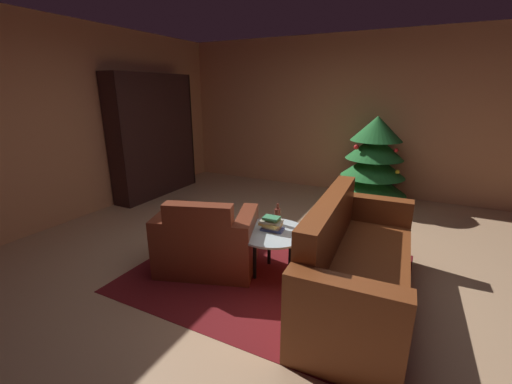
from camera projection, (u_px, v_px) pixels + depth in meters
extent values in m
plane|color=tan|center=(277.00, 264.00, 3.53)|extent=(7.46, 7.46, 0.00)
cube|color=tan|center=(348.00, 116.00, 5.76)|extent=(6.34, 0.06, 2.69)
cube|color=tan|center=(67.00, 123.00, 4.49)|extent=(0.06, 6.23, 2.69)
cube|color=maroon|center=(269.00, 272.00, 3.37)|extent=(2.60, 2.09, 0.01)
cube|color=black|center=(161.00, 137.00, 5.58)|extent=(0.03, 1.68, 2.04)
cube|color=black|center=(185.00, 131.00, 6.36)|extent=(0.36, 0.03, 2.04)
cube|color=black|center=(114.00, 143.00, 4.95)|extent=(0.36, 0.03, 2.04)
cube|color=black|center=(159.00, 192.00, 5.95)|extent=(0.33, 1.63, 0.03)
cube|color=black|center=(157.00, 174.00, 5.85)|extent=(0.33, 1.63, 0.03)
cube|color=black|center=(156.00, 155.00, 5.75)|extent=(0.33, 1.63, 0.02)
cube|color=black|center=(154.00, 136.00, 5.65)|extent=(0.33, 1.63, 0.02)
cube|color=black|center=(152.00, 116.00, 5.55)|extent=(0.33, 1.63, 0.02)
cube|color=black|center=(150.00, 95.00, 5.45)|extent=(0.33, 1.63, 0.02)
cube|color=black|center=(148.00, 74.00, 5.35)|extent=(0.33, 1.63, 0.03)
cube|color=black|center=(150.00, 158.00, 5.83)|extent=(0.05, 0.86, 0.54)
cube|color=black|center=(151.00, 158.00, 5.82)|extent=(0.03, 0.89, 0.57)
cube|color=orange|center=(184.00, 175.00, 6.58)|extent=(0.27, 0.03, 0.26)
cube|color=#2A723F|center=(182.00, 176.00, 6.55)|extent=(0.25, 0.05, 0.22)
cube|color=gold|center=(179.00, 177.00, 6.53)|extent=(0.19, 0.04, 0.19)
cube|color=#BFA7A0|center=(179.00, 178.00, 6.47)|extent=(0.26, 0.03, 0.18)
cube|color=gold|center=(177.00, 176.00, 6.43)|extent=(0.23, 0.04, 0.28)
cube|color=#0E8194|center=(175.00, 179.00, 6.41)|extent=(0.17, 0.03, 0.18)
cube|color=#4A3E30|center=(175.00, 179.00, 6.36)|extent=(0.27, 0.03, 0.22)
cube|color=navy|center=(172.00, 178.00, 6.34)|extent=(0.18, 0.04, 0.26)
cube|color=#A7B195|center=(181.00, 123.00, 6.29)|extent=(0.26, 0.03, 0.28)
cube|color=gold|center=(178.00, 124.00, 6.28)|extent=(0.19, 0.05, 0.23)
cube|color=#247A41|center=(177.00, 124.00, 6.24)|extent=(0.20, 0.03, 0.25)
cube|color=#B49D9C|center=(176.00, 126.00, 6.21)|extent=(0.21, 0.03, 0.17)
cube|color=#27567D|center=(175.00, 124.00, 6.16)|extent=(0.25, 0.03, 0.27)
cube|color=#0C7783|center=(174.00, 126.00, 6.14)|extent=(0.23, 0.05, 0.22)
cube|color=#B62F1A|center=(171.00, 127.00, 6.11)|extent=(0.20, 0.03, 0.17)
cube|color=#4F2C20|center=(169.00, 126.00, 6.07)|extent=(0.17, 0.04, 0.21)
cube|color=#BEA997|center=(177.00, 107.00, 6.19)|extent=(0.18, 0.03, 0.20)
cube|color=#25783C|center=(177.00, 106.00, 6.14)|extent=(0.23, 0.04, 0.26)
cube|color=orange|center=(175.00, 105.00, 6.09)|extent=(0.25, 0.05, 0.28)
cube|color=#B4391C|center=(173.00, 108.00, 6.06)|extent=(0.23, 0.04, 0.18)
cube|color=#186888|center=(171.00, 108.00, 6.03)|extent=(0.19, 0.05, 0.18)
cube|color=#A8A2A0|center=(169.00, 106.00, 5.97)|extent=(0.22, 0.04, 0.26)
cube|color=gold|center=(167.00, 107.00, 5.95)|extent=(0.17, 0.03, 0.23)
cube|color=#93428E|center=(178.00, 87.00, 6.09)|extent=(0.24, 0.05, 0.26)
cube|color=red|center=(177.00, 89.00, 6.06)|extent=(0.26, 0.03, 0.17)
cube|color=gold|center=(173.00, 89.00, 6.04)|extent=(0.17, 0.04, 0.19)
cube|color=orange|center=(173.00, 88.00, 5.99)|extent=(0.22, 0.05, 0.20)
cube|color=gold|center=(172.00, 88.00, 5.95)|extent=(0.25, 0.03, 0.22)
cube|color=brown|center=(208.00, 250.00, 3.43)|extent=(0.83, 0.86, 0.39)
cube|color=brown|center=(199.00, 225.00, 3.06)|extent=(0.66, 0.35, 0.40)
cube|color=brown|center=(246.00, 242.00, 3.34)|extent=(0.37, 0.70, 0.61)
cube|color=brown|center=(170.00, 238.00, 3.44)|extent=(0.37, 0.70, 0.61)
ellipsoid|color=beige|center=(207.00, 222.00, 3.41)|extent=(0.32, 0.26, 0.18)
sphere|color=beige|center=(210.00, 213.00, 3.51)|extent=(0.13, 0.13, 0.13)
cube|color=brown|center=(360.00, 279.00, 2.86)|extent=(0.82, 1.62, 0.43)
cube|color=brown|center=(329.00, 224.00, 2.84)|extent=(0.24, 1.59, 0.48)
cube|color=brown|center=(342.00, 330.00, 2.06)|extent=(0.76, 0.20, 0.70)
cube|color=brown|center=(372.00, 228.00, 3.58)|extent=(0.76, 0.20, 0.70)
cylinder|color=black|center=(290.00, 258.00, 3.20)|extent=(0.04, 0.04, 0.44)
cylinder|color=black|center=(269.00, 245.00, 3.47)|extent=(0.04, 0.04, 0.44)
cylinder|color=black|center=(255.00, 258.00, 3.20)|extent=(0.04, 0.04, 0.44)
cylinder|color=silver|center=(272.00, 232.00, 3.22)|extent=(0.71, 0.71, 0.02)
cube|color=#3D4F98|center=(272.00, 229.00, 3.24)|extent=(0.22, 0.14, 0.02)
cube|color=gray|center=(272.00, 227.00, 3.23)|extent=(0.17, 0.11, 0.03)
cube|color=#CDB558|center=(271.00, 224.00, 3.23)|extent=(0.21, 0.18, 0.03)
cube|color=gray|center=(272.00, 222.00, 3.22)|extent=(0.22, 0.16, 0.02)
cube|color=#488346|center=(272.00, 219.00, 3.21)|extent=(0.17, 0.12, 0.02)
cube|color=#388053|center=(271.00, 218.00, 3.19)|extent=(0.16, 0.12, 0.02)
cylinder|color=brown|center=(278.00, 217.00, 3.36)|extent=(0.06, 0.06, 0.16)
cylinder|color=brown|center=(278.00, 206.00, 3.33)|extent=(0.02, 0.02, 0.06)
cylinder|color=brown|center=(370.00, 198.00, 5.41)|extent=(0.08, 0.08, 0.17)
cone|color=#20662A|center=(371.00, 182.00, 5.33)|extent=(1.10, 1.10, 0.38)
cone|color=#20662A|center=(373.00, 165.00, 5.24)|extent=(0.99, 0.99, 0.38)
cone|color=#20662A|center=(375.00, 147.00, 5.16)|extent=(0.89, 0.89, 0.38)
cone|color=#20662A|center=(377.00, 128.00, 5.07)|extent=(0.78, 0.78, 0.38)
sphere|color=blue|center=(383.00, 159.00, 5.52)|extent=(0.06, 0.06, 0.06)
sphere|color=red|center=(396.00, 150.00, 4.88)|extent=(0.06, 0.06, 0.06)
sphere|color=red|center=(356.00, 147.00, 5.02)|extent=(0.08, 0.08, 0.08)
sphere|color=blue|center=(366.00, 130.00, 5.38)|extent=(0.06, 0.06, 0.06)
sphere|color=yellow|center=(397.00, 172.00, 4.97)|extent=(0.07, 0.07, 0.07)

